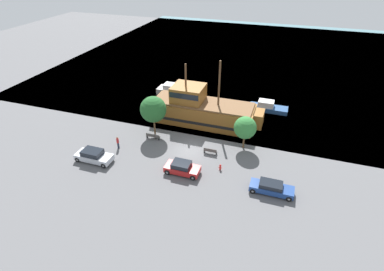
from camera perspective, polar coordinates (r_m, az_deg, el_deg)
The scene contains 14 objects.
ground_plane at distance 40.05m, azimuth -0.50°, elevation -2.98°, with size 160.00×160.00×0.00m, color #5B5B5E.
water_surface at distance 79.10m, azimuth 10.30°, elevation 14.80°, with size 80.00×80.00×0.00m, color slate.
pirate_ship at distance 45.77m, azimuth 1.87°, elevation 4.96°, with size 16.88×5.23×10.01m.
moored_boat_dockside at distance 55.98m, azimuth -3.86°, elevation 8.63°, with size 5.37×2.54×1.87m.
moored_boat_outer at distance 51.43m, azimuth 14.21°, elevation 5.29°, with size 6.25×2.21×1.67m.
parked_car_curb_front at distance 39.82m, azimuth -18.23°, elevation -3.70°, with size 4.74×1.98×1.60m.
parked_car_curb_mid at distance 34.52m, azimuth 14.89°, elevation -9.59°, with size 4.78×1.78×1.36m.
parked_car_curb_rear at distance 35.97m, azimuth -1.90°, elevation -6.18°, with size 4.18×1.95×1.52m.
fire_hydrant at distance 36.81m, azimuth 5.41°, elevation -5.98°, with size 0.42×0.25×0.76m.
bench_promenade_east at distance 39.37m, azimuth 3.50°, elevation -2.96°, with size 1.75×0.45×0.85m.
bench_promenade_west at distance 42.63m, azimuth -7.46°, elevation -0.15°, with size 1.98×0.45×0.85m.
pedestrian_walking_near at distance 41.35m, azimuth -13.95°, elevation -1.28°, with size 0.32×0.32×1.78m.
tree_row_east at distance 42.08m, azimuth -7.39°, elevation 4.96°, with size 3.70×3.70×5.84m.
tree_row_mideast at distance 39.69m, azimuth 10.09°, elevation 1.47°, with size 2.98×2.98×4.61m.
Camera 1 is at (10.75, -30.88, 23.13)m, focal length 28.00 mm.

